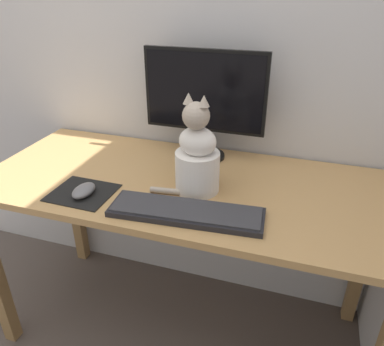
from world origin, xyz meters
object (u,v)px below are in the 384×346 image
object	(u,v)px
monitor	(204,99)
keyboard	(186,212)
cat	(197,157)
computer_mouse_left	(84,190)

from	to	relation	value
monitor	keyboard	bearing A→B (deg)	-80.95
monitor	cat	distance (m)	0.29
keyboard	cat	world-z (taller)	cat
keyboard	cat	xyz separation A→B (m)	(-0.01, 0.16, 0.11)
computer_mouse_left	keyboard	bearing A→B (deg)	-0.66
computer_mouse_left	cat	xyz separation A→B (m)	(0.35, 0.15, 0.11)
monitor	computer_mouse_left	distance (m)	0.56
keyboard	cat	size ratio (longest dim) A/B	1.43
keyboard	computer_mouse_left	bearing A→B (deg)	174.90
monitor	keyboard	xyz separation A→B (m)	(0.07, -0.42, -0.23)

